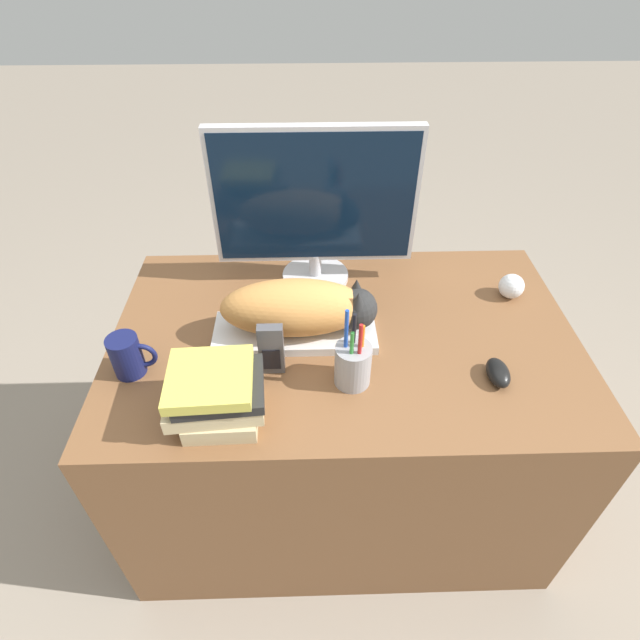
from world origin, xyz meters
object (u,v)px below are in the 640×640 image
(baseball, at_px, (511,286))
(phone, at_px, (271,350))
(keyboard, at_px, (295,333))
(pen_cup, at_px, (353,364))
(coffee_mug, at_px, (128,356))
(cat, at_px, (303,308))
(book_stack, at_px, (217,396))
(computer_mouse, at_px, (498,373))
(monitor, at_px, (315,204))

(baseball, distance_m, phone, 0.72)
(keyboard, relative_size, pen_cup, 1.97)
(coffee_mug, height_order, baseball, coffee_mug)
(cat, height_order, book_stack, cat)
(baseball, bearing_deg, computer_mouse, -112.33)
(cat, xyz_separation_m, coffee_mug, (-0.41, -0.12, -0.04))
(pen_cup, xyz_separation_m, phone, (-0.19, 0.04, 0.01))
(cat, xyz_separation_m, computer_mouse, (0.46, -0.16, -0.08))
(keyboard, height_order, pen_cup, pen_cup)
(computer_mouse, bearing_deg, pen_cup, 179.55)
(cat, distance_m, phone, 0.14)
(keyboard, height_order, cat, cat)
(coffee_mug, relative_size, pen_cup, 0.51)
(cat, xyz_separation_m, pen_cup, (0.11, -0.16, -0.04))
(keyboard, bearing_deg, coffee_mug, -163.53)
(pen_cup, height_order, phone, pen_cup)
(monitor, height_order, pen_cup, monitor)
(computer_mouse, distance_m, coffee_mug, 0.87)
(keyboard, xyz_separation_m, pen_cup, (0.14, -0.16, 0.05))
(cat, height_order, monitor, monitor)
(computer_mouse, bearing_deg, keyboard, 161.25)
(coffee_mug, xyz_separation_m, pen_cup, (0.53, -0.05, 0.00))
(phone, bearing_deg, coffee_mug, 179.33)
(cat, bearing_deg, pen_cup, -54.54)
(pen_cup, xyz_separation_m, baseball, (0.47, 0.31, -0.02))
(computer_mouse, xyz_separation_m, phone, (-0.53, 0.04, 0.05))
(baseball, bearing_deg, phone, -157.72)
(monitor, relative_size, computer_mouse, 6.04)
(cat, xyz_separation_m, phone, (-0.07, -0.12, -0.03))
(computer_mouse, distance_m, phone, 0.54)
(cat, relative_size, coffee_mug, 3.60)
(coffee_mug, bearing_deg, baseball, 14.97)
(keyboard, distance_m, monitor, 0.35)
(coffee_mug, relative_size, baseball, 1.56)
(coffee_mug, xyz_separation_m, baseball, (1.00, 0.27, -0.02))
(keyboard, xyz_separation_m, book_stack, (-0.16, -0.26, 0.06))
(book_stack, bearing_deg, baseball, 27.94)
(cat, bearing_deg, keyboard, 180.00)
(keyboard, xyz_separation_m, monitor, (0.06, 0.25, 0.23))
(computer_mouse, relative_size, coffee_mug, 0.84)
(computer_mouse, relative_size, pen_cup, 0.43)
(keyboard, height_order, phone, phone)
(pen_cup, bearing_deg, keyboard, 130.30)
(cat, distance_m, coffee_mug, 0.43)
(computer_mouse, height_order, baseball, baseball)
(monitor, bearing_deg, computer_mouse, -44.64)
(computer_mouse, distance_m, book_stack, 0.65)
(monitor, bearing_deg, cat, -98.24)
(cat, height_order, computer_mouse, cat)
(pen_cup, relative_size, book_stack, 0.98)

